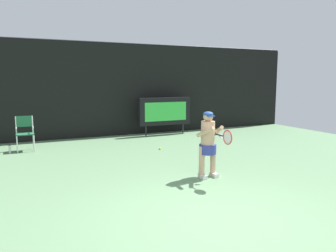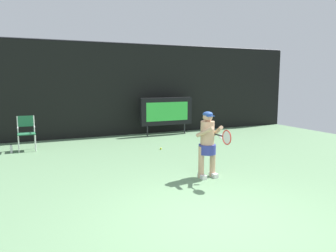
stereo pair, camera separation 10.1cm
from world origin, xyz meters
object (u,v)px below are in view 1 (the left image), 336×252
(tennis_racket, at_px, (227,137))
(tennis_ball_loose, at_px, (160,149))
(tennis_player, at_px, (208,141))
(water_bottle, at_px, (10,149))
(umpire_chair, at_px, (25,131))
(scoreboard, at_px, (165,111))

(tennis_racket, relative_size, tennis_ball_loose, 8.85)
(tennis_player, xyz_separation_m, tennis_ball_loose, (0.21, 3.20, -0.79))
(water_bottle, xyz_separation_m, tennis_player, (4.13, -4.61, 0.70))
(umpire_chair, relative_size, tennis_player, 0.72)
(scoreboard, xyz_separation_m, tennis_racket, (-1.52, -6.47, 0.08))
(water_bottle, relative_size, tennis_player, 0.18)
(scoreboard, height_order, tennis_racket, scoreboard)
(umpire_chair, distance_m, tennis_racket, 6.66)
(scoreboard, bearing_deg, tennis_racket, -103.22)
(scoreboard, relative_size, tennis_ball_loose, 32.35)
(tennis_player, height_order, tennis_racket, tennis_player)
(tennis_player, xyz_separation_m, tennis_racket, (0.04, -0.67, 0.20))
(tennis_player, relative_size, tennis_ball_loose, 22.14)
(scoreboard, distance_m, umpire_chair, 5.33)
(water_bottle, bearing_deg, umpire_chair, 28.02)
(umpire_chair, bearing_deg, tennis_player, -52.81)
(tennis_ball_loose, bearing_deg, water_bottle, 161.96)
(water_bottle, xyz_separation_m, tennis_racket, (4.17, -5.28, 0.91))
(umpire_chair, xyz_separation_m, tennis_ball_loose, (3.89, -1.65, -0.58))
(water_bottle, height_order, tennis_player, tennis_player)
(scoreboard, height_order, water_bottle, scoreboard)
(tennis_ball_loose, bearing_deg, scoreboard, 62.59)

